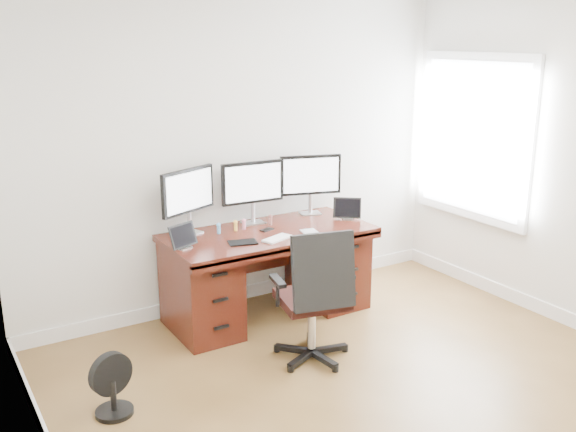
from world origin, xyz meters
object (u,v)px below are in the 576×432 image
floor_fan (112,386)px  office_chair (314,318)px  monitor_center (253,185)px  desk (267,270)px  keyboard (277,238)px

floor_fan → office_chair: bearing=-18.0°
office_chair → monitor_center: monitor_center is taller
office_chair → floor_fan: office_chair is taller
desk → office_chair: office_chair is taller
floor_fan → keyboard: (1.50, 0.54, 0.56)m
office_chair → monitor_center: (0.11, 1.11, 0.75)m
monitor_center → keyboard: 0.60m
desk → monitor_center: size_ratio=3.08×
desk → office_chair: bearing=-97.1°
keyboard → desk: bearing=58.5°
monitor_center → office_chair: bearing=-91.8°
desk → keyboard: (-0.05, -0.26, 0.36)m
floor_fan → keyboard: size_ratio=1.62×
office_chair → floor_fan: size_ratio=2.48×
desk → monitor_center: monitor_center is taller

